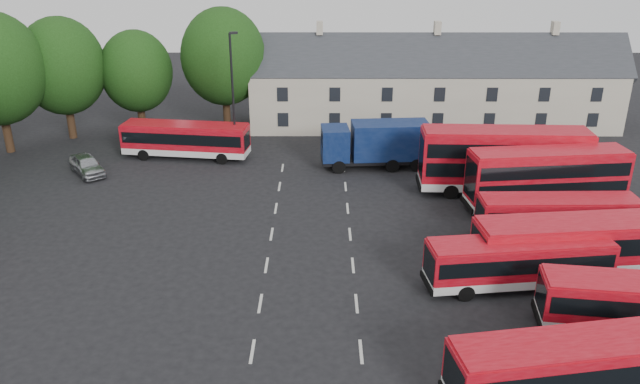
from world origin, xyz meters
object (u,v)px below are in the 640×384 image
Objects in this scene: bus_row_a at (579,365)px; bus_dd_south at (547,176)px; silver_car at (87,165)px; lamppost at (233,93)px; box_truck at (376,143)px.

bus_dd_south reaches higher than bus_row_a.
bus_row_a is at bearing -78.49° from silver_car.
lamppost is at bearing 111.43° from bus_row_a.
bus_dd_south is at bearing -42.15° from box_truck.
box_truck is at bearing -10.06° from lamppost.
bus_dd_south is 34.54m from silver_car.
bus_row_a is 0.99× the size of bus_dd_south.
box_truck is at bearing 92.84° from bus_row_a.
lamppost is at bearing -18.68° from silver_car.
silver_car is at bearing 179.92° from box_truck.
bus_row_a is 38.72m from silver_car.
silver_car is (-22.98, -1.64, -1.33)m from box_truck.
silver_car is 12.88m from lamppost.
silver_car is at bearing -161.94° from lamppost.
box_truck is (-5.90, 27.41, 0.31)m from bus_row_a.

